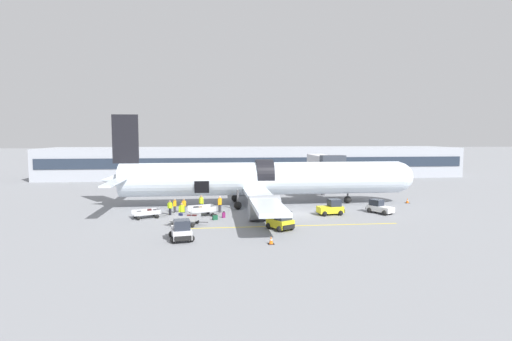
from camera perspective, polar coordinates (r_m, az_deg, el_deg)
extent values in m
plane|color=gray|center=(44.30, 5.65, -6.20)|extent=(500.00, 500.00, 0.00)
cube|color=yellow|center=(38.55, 5.22, -7.88)|extent=(20.83, 0.27, 0.01)
cube|color=#9EA3AD|center=(84.63, -0.15, 1.24)|extent=(85.18, 13.89, 6.13)
cube|color=#232D3D|center=(77.67, 0.41, 1.13)|extent=(83.47, 0.16, 1.96)
cylinder|color=#4C4C51|center=(58.41, 9.57, -1.89)|extent=(0.60, 0.60, 3.33)
cube|color=silver|center=(58.14, 9.61, 0.93)|extent=(2.43, 10.11, 2.43)
cube|color=#333842|center=(53.88, 10.90, 0.60)|extent=(3.16, 1.60, 2.92)
cylinder|color=silver|center=(49.40, 1.17, -1.15)|extent=(34.65, 4.03, 4.03)
sphere|color=silver|center=(54.43, 19.57, -0.87)|extent=(3.82, 3.82, 3.82)
cone|color=silver|center=(50.18, -18.85, -1.32)|extent=(4.63, 3.70, 3.70)
cylinder|color=black|center=(49.32, 1.18, -0.73)|extent=(2.08, 4.03, 4.03)
cube|color=black|center=(49.75, -18.16, 4.30)|extent=(3.02, 0.28, 5.76)
cube|color=silver|center=(45.34, -19.32, -1.46)|extent=(1.15, 9.58, 0.20)
cube|color=silver|center=(54.68, -17.08, -0.35)|extent=(1.15, 9.58, 0.20)
cube|color=silver|center=(40.36, 0.91, -4.11)|extent=(2.74, 17.12, 0.40)
cube|color=silver|center=(58.42, -1.35, -1.29)|extent=(2.74, 17.12, 0.40)
cylinder|color=gray|center=(40.50, 1.20, -5.37)|extent=(3.15, 2.53, 2.53)
cylinder|color=gray|center=(58.59, -1.16, -2.16)|extent=(3.15, 2.53, 2.53)
cube|color=black|center=(47.10, -7.75, -2.35)|extent=(1.70, 0.12, 1.40)
cylinder|color=#56565B|center=(52.12, 12.97, -3.08)|extent=(0.22, 0.22, 1.83)
sphere|color=black|center=(52.26, 12.95, -4.07)|extent=(0.94, 0.94, 0.94)
cylinder|color=#56565B|center=(46.63, -2.63, -3.90)|extent=(0.22, 0.22, 1.83)
sphere|color=black|center=(46.78, -2.63, -5.00)|extent=(0.94, 0.94, 0.94)
cylinder|color=#56565B|center=(51.99, -3.02, -2.98)|extent=(0.22, 0.22, 1.83)
sphere|color=black|center=(52.13, -3.01, -3.97)|extent=(0.94, 0.94, 0.94)
cube|color=white|center=(46.44, 17.32, -5.22)|extent=(2.52, 3.14, 0.58)
cube|color=#232833|center=(46.64, 16.83, -4.39)|extent=(1.56, 1.66, 0.67)
cube|color=black|center=(47.35, 15.85, -5.14)|extent=(1.02, 0.66, 0.29)
sphere|color=black|center=(47.53, 16.77, -5.29)|extent=(0.56, 0.56, 0.56)
sphere|color=black|center=(46.61, 15.90, -5.46)|extent=(0.56, 0.56, 0.56)
sphere|color=black|center=(46.39, 18.73, -5.59)|extent=(0.56, 0.56, 0.56)
sphere|color=black|center=(45.45, 17.88, -5.78)|extent=(0.56, 0.56, 0.56)
cube|color=yellow|center=(44.30, 10.54, -5.49)|extent=(2.86, 1.70, 0.70)
cube|color=#232833|center=(44.37, 11.12, -4.53)|extent=(1.36, 1.30, 0.76)
cube|color=black|center=(44.92, 12.18, -5.56)|extent=(0.28, 1.23, 0.35)
sphere|color=black|center=(44.17, 11.98, -5.95)|extent=(0.56, 0.56, 0.56)
sphere|color=black|center=(45.31, 11.27, -5.66)|extent=(0.56, 0.56, 0.56)
sphere|color=black|center=(43.41, 9.77, -6.11)|extent=(0.56, 0.56, 0.56)
sphere|color=black|center=(44.58, 9.11, -5.81)|extent=(0.56, 0.56, 0.56)
cube|color=silver|center=(33.91, -10.62, -8.70)|extent=(1.94, 2.96, 0.73)
cube|color=#232833|center=(33.27, -10.57, -7.62)|extent=(1.46, 1.43, 0.79)
cube|color=black|center=(32.57, -10.38, -9.53)|extent=(1.35, 0.34, 0.37)
sphere|color=black|center=(33.03, -11.70, -9.66)|extent=(0.56, 0.56, 0.56)
sphere|color=black|center=(33.16, -9.22, -9.57)|extent=(0.56, 0.56, 0.56)
sphere|color=black|center=(34.84, -11.94, -8.90)|extent=(0.56, 0.56, 0.56)
sphere|color=black|center=(34.96, -9.59, -8.81)|extent=(0.56, 0.56, 0.56)
cube|color=yellow|center=(36.98, 3.47, -7.48)|extent=(2.43, 2.79, 0.73)
cube|color=#232833|center=(36.50, 3.88, -6.43)|extent=(1.61, 1.54, 0.79)
cube|color=black|center=(36.07, 4.70, -8.04)|extent=(1.22, 0.74, 0.36)
sphere|color=black|center=(36.01, 3.39, -8.34)|extent=(0.56, 0.56, 0.56)
sphere|color=black|center=(36.87, 5.11, -8.04)|extent=(0.56, 0.56, 0.56)
sphere|color=black|center=(37.25, 1.83, -7.88)|extent=(0.56, 0.56, 0.56)
sphere|color=black|center=(38.09, 3.54, -7.61)|extent=(0.56, 0.56, 0.56)
cube|color=#B7BABF|center=(43.46, -7.75, -5.74)|extent=(3.14, 2.48, 0.05)
cube|color=#B7BABF|center=(43.80, -6.07, -5.27)|extent=(0.58, 1.65, 0.51)
cube|color=#B7BABF|center=(42.62, -7.44, -5.56)|extent=(2.58, 0.88, 0.51)
cube|color=#B7BABF|center=(44.19, -8.06, -5.20)|extent=(2.58, 0.88, 0.51)
cube|color=#333338|center=(44.04, -5.47, -5.87)|extent=(0.88, 0.35, 0.06)
sphere|color=black|center=(42.99, -6.19, -6.28)|extent=(0.40, 0.40, 0.40)
sphere|color=black|center=(44.60, -6.88, -5.88)|extent=(0.40, 0.40, 0.40)
sphere|color=black|center=(42.45, -8.67, -6.45)|extent=(0.40, 0.40, 0.40)
sphere|color=black|center=(44.07, -9.27, -6.04)|extent=(0.40, 0.40, 0.40)
cube|color=olive|center=(43.39, -8.09, -5.42)|extent=(0.59, 0.36, 0.46)
cube|color=#2D2D33|center=(43.00, -8.55, -5.46)|extent=(0.56, 0.46, 0.54)
cube|color=#B7BABF|center=(43.49, -15.42, -5.98)|extent=(3.12, 2.41, 0.05)
cube|color=#B7BABF|center=(43.77, -13.70, -5.58)|extent=(0.61, 1.38, 0.39)
cube|color=#B7BABF|center=(42.77, -15.21, -5.86)|extent=(2.53, 1.08, 0.39)
cube|color=#B7BABF|center=(44.12, -15.64, -5.54)|extent=(2.53, 1.08, 0.39)
cube|color=#333338|center=(43.96, -13.08, -6.06)|extent=(0.86, 0.42, 0.06)
sphere|color=black|center=(43.06, -13.93, -6.38)|extent=(0.40, 0.40, 0.40)
sphere|color=black|center=(44.46, -14.41, -6.04)|extent=(0.40, 0.40, 0.40)
sphere|color=black|center=(42.62, -16.46, -6.56)|extent=(0.40, 0.40, 0.40)
sphere|color=black|center=(44.04, -16.87, -6.20)|extent=(0.40, 0.40, 0.40)
cube|color=#4C1E1E|center=(43.45, -14.98, -5.62)|extent=(0.44, 0.38, 0.48)
cube|color=#2D2D33|center=(43.61, -16.36, -5.76)|extent=(0.47, 0.35, 0.27)
cube|color=#2D2D33|center=(43.75, -14.26, -5.62)|extent=(0.37, 0.31, 0.35)
cube|color=#999BA0|center=(39.14, -10.06, -6.83)|extent=(3.00, 2.21, 0.05)
cube|color=#999BA0|center=(38.72, -8.20, -6.58)|extent=(0.44, 1.58, 0.43)
cube|color=#999BA0|center=(38.36, -10.42, -6.72)|extent=(2.57, 0.69, 0.43)
cube|color=#999BA0|center=(39.81, -9.73, -6.28)|extent=(2.57, 0.69, 0.43)
cube|color=#333338|center=(38.69, -7.50, -7.33)|extent=(0.89, 0.29, 0.06)
sphere|color=black|center=(38.20, -9.06, -7.75)|extent=(0.40, 0.40, 0.40)
sphere|color=black|center=(39.71, -8.39, -7.25)|extent=(0.40, 0.40, 0.40)
sphere|color=black|center=(38.77, -11.75, -7.60)|extent=(0.40, 0.40, 0.40)
sphere|color=black|center=(40.26, -10.99, -7.12)|extent=(0.40, 0.40, 0.40)
cube|color=#2D2D33|center=(39.14, -9.06, -6.56)|extent=(0.37, 0.28, 0.29)
cube|color=#1E2347|center=(39.14, -10.70, -6.41)|extent=(0.42, 0.36, 0.54)
cube|color=#4C1E1E|center=(39.32, -9.54, -6.48)|extent=(0.41, 0.26, 0.34)
cube|color=#4C1E1E|center=(38.46, -8.79, -6.61)|extent=(0.45, 0.30, 0.50)
cylinder|color=#2D2D33|center=(45.62, -11.52, -5.47)|extent=(0.39, 0.39, 0.77)
cylinder|color=orange|center=(45.50, -11.54, -4.62)|extent=(0.49, 0.49, 0.60)
sphere|color=#9E7556|center=(45.44, -11.54, -4.11)|extent=(0.21, 0.21, 0.21)
cylinder|color=orange|center=(45.34, -11.70, -4.74)|extent=(0.16, 0.16, 0.55)
cylinder|color=orange|center=(45.68, -11.37, -4.66)|extent=(0.16, 0.16, 0.55)
cylinder|color=#2D2D33|center=(45.19, -5.19, -5.41)|extent=(0.45, 0.45, 0.88)
cylinder|color=orange|center=(45.06, -5.20, -4.42)|extent=(0.58, 0.58, 0.70)
sphere|color=tan|center=(44.98, -5.20, -3.83)|extent=(0.24, 0.24, 0.24)
cylinder|color=orange|center=(45.26, -5.00, -4.47)|extent=(0.19, 0.19, 0.64)
cylinder|color=orange|center=(44.88, -5.40, -4.56)|extent=(0.19, 0.19, 0.64)
cylinder|color=black|center=(44.44, -12.18, -5.75)|extent=(0.33, 0.33, 0.77)
cylinder|color=#B7E019|center=(44.32, -12.20, -4.87)|extent=(0.42, 0.42, 0.61)
sphere|color=#9E7556|center=(44.25, -12.21, -4.34)|extent=(0.21, 0.21, 0.21)
cylinder|color=#B7E019|center=(44.27, -11.92, -4.96)|extent=(0.13, 0.13, 0.56)
cylinder|color=#B7E019|center=(44.39, -12.46, -4.95)|extent=(0.13, 0.13, 0.56)
cylinder|color=#1E2338|center=(45.37, -10.25, -5.50)|extent=(0.39, 0.39, 0.77)
cylinder|color=orange|center=(45.25, -10.26, -4.64)|extent=(0.50, 0.50, 0.61)
sphere|color=#9E7556|center=(45.19, -10.27, -4.13)|extent=(0.21, 0.21, 0.21)
cylinder|color=orange|center=(45.38, -10.03, -4.70)|extent=(0.16, 0.16, 0.56)
cylinder|color=orange|center=(45.15, -10.49, -4.75)|extent=(0.16, 0.16, 0.56)
cylinder|color=#2D2D33|center=(41.59, -10.57, -6.40)|extent=(0.35, 0.35, 0.86)
cylinder|color=#B7E019|center=(41.45, -10.59, -5.35)|extent=(0.45, 0.45, 0.68)
sphere|color=#9E7556|center=(41.37, -10.60, -4.73)|extent=(0.24, 0.24, 0.24)
cylinder|color=#B7E019|center=(41.45, -10.92, -5.46)|extent=(0.14, 0.14, 0.62)
cylinder|color=#B7E019|center=(41.47, -10.25, -5.44)|extent=(0.14, 0.14, 0.62)
cylinder|color=#1E2338|center=(46.08, -7.83, -5.23)|extent=(0.45, 0.45, 0.89)
cylinder|color=#CCE523|center=(45.95, -7.84, -4.26)|extent=(0.58, 0.58, 0.70)
sphere|color=#9E7556|center=(45.88, -7.85, -3.67)|extent=(0.25, 0.25, 0.25)
cylinder|color=#CCE523|center=(45.82, -7.59, -4.38)|extent=(0.18, 0.18, 0.64)
cylinder|color=#CCE523|center=(46.11, -8.08, -4.32)|extent=(0.18, 0.18, 0.64)
cube|color=#14472D|center=(41.27, -5.87, -6.70)|extent=(0.57, 0.44, 0.48)
cube|color=black|center=(41.21, -5.87, -6.29)|extent=(0.31, 0.16, 0.12)
cube|color=#721951|center=(42.19, -4.64, -6.37)|extent=(0.36, 0.28, 0.57)
cube|color=black|center=(42.13, -4.65, -5.91)|extent=(0.20, 0.10, 0.12)
cube|color=black|center=(54.69, 20.81, -4.35)|extent=(0.53, 0.53, 0.03)
cone|color=orange|center=(54.65, 20.82, -4.05)|extent=(0.39, 0.39, 0.62)
cylinder|color=white|center=(54.64, 20.82, -4.01)|extent=(0.23, 0.23, 0.07)
cube|color=black|center=(32.20, 2.16, -10.44)|extent=(0.50, 0.50, 0.03)
cone|color=orange|center=(32.12, 2.17, -9.91)|extent=(0.37, 0.37, 0.64)
cylinder|color=white|center=(32.11, 2.17, -9.86)|extent=(0.21, 0.21, 0.08)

